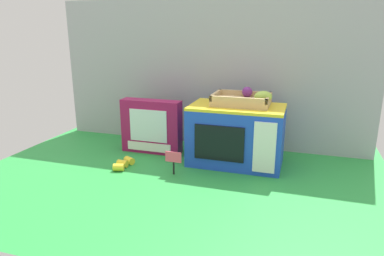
# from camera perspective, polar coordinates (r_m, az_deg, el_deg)

# --- Properties ---
(ground_plane) EXTENTS (1.70, 1.70, 0.00)m
(ground_plane) POSITION_cam_1_polar(r_m,az_deg,el_deg) (1.67, 0.27, -4.93)
(ground_plane) COLOR green
(ground_plane) RESTS_ON ground
(display_back_panel) EXTENTS (1.61, 0.03, 0.73)m
(display_back_panel) POSITION_cam_1_polar(r_m,az_deg,el_deg) (1.82, 2.67, 8.70)
(display_back_panel) COLOR #A0A3A8
(display_back_panel) RESTS_ON ground
(toy_microwave) EXTENTS (0.41, 0.25, 0.27)m
(toy_microwave) POSITION_cam_1_polar(r_m,az_deg,el_deg) (1.59, 7.15, -1.11)
(toy_microwave) COLOR blue
(toy_microwave) RESTS_ON ground
(food_groups_crate) EXTENTS (0.26, 0.18, 0.07)m
(food_groups_crate) POSITION_cam_1_polar(r_m,az_deg,el_deg) (1.57, 8.40, 4.52)
(food_groups_crate) COLOR tan
(food_groups_crate) RESTS_ON toy_microwave
(cookie_set_box) EXTENTS (0.30, 0.08, 0.26)m
(cookie_set_box) POSITION_cam_1_polar(r_m,az_deg,el_deg) (1.73, -6.57, 0.24)
(cookie_set_box) COLOR #99144C
(cookie_set_box) RESTS_ON ground
(price_sign) EXTENTS (0.07, 0.01, 0.10)m
(price_sign) POSITION_cam_1_polar(r_m,az_deg,el_deg) (1.47, -3.02, -5.09)
(price_sign) COLOR black
(price_sign) RESTS_ON ground
(loose_toy_banana) EXTENTS (0.06, 0.13, 0.03)m
(loose_toy_banana) POSITION_cam_1_polar(r_m,az_deg,el_deg) (1.59, -11.00, -5.68)
(loose_toy_banana) COLOR yellow
(loose_toy_banana) RESTS_ON ground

